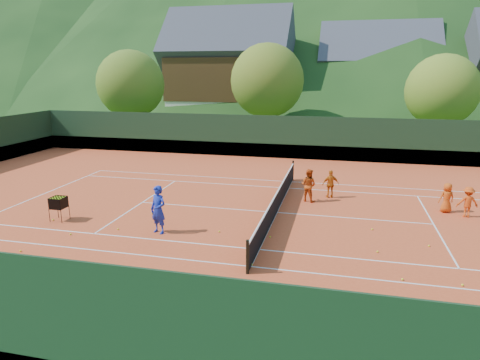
% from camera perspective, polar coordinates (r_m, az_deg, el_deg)
% --- Properties ---
extents(ground, '(400.00, 400.00, 0.00)m').
position_cam_1_polar(ground, '(18.85, 4.93, -4.39)').
color(ground, '#2A5219').
rests_on(ground, ground).
extents(clay_court, '(40.00, 24.00, 0.02)m').
position_cam_1_polar(clay_court, '(18.85, 4.93, -4.36)').
color(clay_court, '#C74520').
rests_on(clay_court, ground).
extents(coach, '(0.78, 0.64, 1.85)m').
position_cam_1_polar(coach, '(16.49, -10.84, -3.91)').
color(coach, '#192CA6').
rests_on(coach, clay_court).
extents(student_a, '(0.93, 0.84, 1.56)m').
position_cam_1_polar(student_a, '(20.44, 9.11, -0.69)').
color(student_a, '#CB4712').
rests_on(student_a, clay_court).
extents(student_b, '(0.87, 0.57, 1.37)m').
position_cam_1_polar(student_b, '(21.23, 11.99, -0.52)').
color(student_b, orange).
rests_on(student_b, clay_court).
extents(student_c, '(0.73, 0.58, 1.31)m').
position_cam_1_polar(student_c, '(20.70, 25.85, -2.14)').
color(student_c, '#D04D12').
rests_on(student_c, clay_court).
extents(student_d, '(0.87, 0.53, 1.31)m').
position_cam_1_polar(student_d, '(20.45, 28.08, -2.59)').
color(student_d, '#DC4913').
rests_on(student_d, clay_court).
extents(tennis_ball_0, '(0.07, 0.07, 0.07)m').
position_cam_1_polar(tennis_ball_0, '(16.55, -2.77, -6.87)').
color(tennis_ball_0, yellow).
rests_on(tennis_ball_0, clay_court).
extents(tennis_ball_1, '(0.07, 0.07, 0.07)m').
position_cam_1_polar(tennis_ball_1, '(11.92, 16.16, -16.43)').
color(tennis_ball_1, yellow).
rests_on(tennis_ball_1, clay_court).
extents(tennis_ball_2, '(0.07, 0.07, 0.07)m').
position_cam_1_polar(tennis_ball_2, '(11.26, 19.73, -18.73)').
color(tennis_ball_2, yellow).
rests_on(tennis_ball_2, clay_court).
extents(tennis_ball_3, '(0.07, 0.07, 0.07)m').
position_cam_1_polar(tennis_ball_3, '(10.42, 17.32, -21.48)').
color(tennis_ball_3, yellow).
rests_on(tennis_ball_3, clay_court).
extents(tennis_ball_5, '(0.07, 0.07, 0.07)m').
position_cam_1_polar(tennis_ball_5, '(16.65, -27.23, -8.41)').
color(tennis_ball_5, yellow).
rests_on(tennis_ball_5, clay_court).
extents(tennis_ball_7, '(0.07, 0.07, 0.07)m').
position_cam_1_polar(tennis_ball_7, '(16.64, 23.89, -8.03)').
color(tennis_ball_7, yellow).
rests_on(tennis_ball_7, clay_court).
extents(tennis_ball_8, '(0.07, 0.07, 0.07)m').
position_cam_1_polar(tennis_ball_8, '(14.22, 27.53, -12.31)').
color(tennis_ball_8, yellow).
rests_on(tennis_ball_8, clay_court).
extents(tennis_ball_9, '(0.07, 0.07, 0.07)m').
position_cam_1_polar(tennis_ball_9, '(13.90, 1.56, -11.18)').
color(tennis_ball_9, yellow).
rests_on(tennis_ball_9, clay_court).
extents(tennis_ball_10, '(0.07, 0.07, 0.07)m').
position_cam_1_polar(tennis_ball_10, '(17.43, -15.95, -6.31)').
color(tennis_ball_10, yellow).
rests_on(tennis_ball_10, clay_court).
extents(tennis_ball_12, '(0.07, 0.07, 0.07)m').
position_cam_1_polar(tennis_ball_12, '(19.38, -23.65, -4.89)').
color(tennis_ball_12, yellow).
rests_on(tennis_ball_12, clay_court).
extents(tennis_ball_13, '(0.07, 0.07, 0.07)m').
position_cam_1_polar(tennis_ball_13, '(18.96, -11.62, -4.36)').
color(tennis_ball_13, yellow).
rests_on(tennis_ball_13, clay_court).
extents(tennis_ball_14, '(0.07, 0.07, 0.07)m').
position_cam_1_polar(tennis_ball_14, '(12.85, -17.45, -14.16)').
color(tennis_ball_14, yellow).
rests_on(tennis_ball_14, clay_court).
extents(tennis_ball_15, '(0.07, 0.07, 0.07)m').
position_cam_1_polar(tennis_ball_15, '(15.05, 1.79, -9.10)').
color(tennis_ball_15, yellow).
rests_on(tennis_ball_15, clay_court).
extents(tennis_ball_16, '(0.07, 0.07, 0.07)m').
position_cam_1_polar(tennis_ball_16, '(17.54, 17.21, -6.29)').
color(tennis_ball_16, yellow).
rests_on(tennis_ball_16, clay_court).
extents(tennis_ball_17, '(0.07, 0.07, 0.07)m').
position_cam_1_polar(tennis_ball_17, '(13.85, 20.85, -12.28)').
color(tennis_ball_17, yellow).
rests_on(tennis_ball_17, clay_court).
extents(tennis_ball_18, '(0.07, 0.07, 0.07)m').
position_cam_1_polar(tennis_ball_18, '(15.52, 17.86, -9.08)').
color(tennis_ball_18, yellow).
rests_on(tennis_ball_18, clay_court).
extents(tennis_ball_19, '(0.07, 0.07, 0.07)m').
position_cam_1_polar(tennis_ball_19, '(16.06, 4.02, -7.58)').
color(tennis_ball_19, yellow).
rests_on(tennis_ball_19, clay_court).
extents(tennis_ball_21, '(0.07, 0.07, 0.07)m').
position_cam_1_polar(tennis_ball_21, '(11.01, 16.92, -19.31)').
color(tennis_ball_21, yellow).
rests_on(tennis_ball_21, clay_court).
extents(tennis_ball_22, '(0.07, 0.07, 0.07)m').
position_cam_1_polar(tennis_ball_22, '(12.72, -12.09, -14.08)').
color(tennis_ball_22, yellow).
rests_on(tennis_ball_22, clay_court).
extents(tennis_ball_23, '(0.07, 0.07, 0.07)m').
position_cam_1_polar(tennis_ball_23, '(17.49, -21.66, -6.73)').
color(tennis_ball_23, yellow).
rests_on(tennis_ball_23, clay_court).
extents(court_lines, '(23.83, 11.03, 0.00)m').
position_cam_1_polar(court_lines, '(18.84, 4.93, -4.33)').
color(court_lines, white).
rests_on(court_lines, clay_court).
extents(tennis_net, '(0.10, 12.07, 1.10)m').
position_cam_1_polar(tennis_net, '(18.69, 4.96, -2.88)').
color(tennis_net, black).
rests_on(tennis_net, clay_court).
extents(perimeter_fence, '(40.40, 24.24, 3.00)m').
position_cam_1_polar(perimeter_fence, '(18.48, 5.01, -0.67)').
color(perimeter_fence, black).
rests_on(perimeter_fence, clay_court).
extents(ball_hopper, '(0.57, 0.57, 1.00)m').
position_cam_1_polar(ball_hopper, '(19.10, -23.05, -2.86)').
color(ball_hopper, black).
rests_on(ball_hopper, clay_court).
extents(chalet_left, '(13.80, 9.93, 12.92)m').
position_cam_1_polar(chalet_left, '(49.30, -1.39, 13.91)').
color(chalet_left, beige).
rests_on(chalet_left, ground).
extents(chalet_mid, '(12.65, 8.82, 11.45)m').
position_cam_1_polar(chalet_mid, '(51.80, 17.65, 12.56)').
color(chalet_mid, beige).
rests_on(chalet_mid, ground).
extents(tree_a, '(6.00, 6.00, 7.88)m').
position_cam_1_polar(tree_a, '(40.22, -14.41, 12.26)').
color(tree_a, '#422C1A').
rests_on(tree_a, ground).
extents(tree_b, '(6.40, 6.40, 8.40)m').
position_cam_1_polar(tree_b, '(38.24, 3.63, 13.07)').
color(tree_b, '#422B1A').
rests_on(tree_b, ground).
extents(tree_c, '(5.60, 5.60, 7.35)m').
position_cam_1_polar(tree_c, '(37.45, 25.34, 10.73)').
color(tree_c, '#402819').
rests_on(tree_c, ground).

